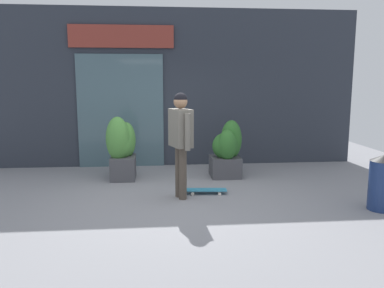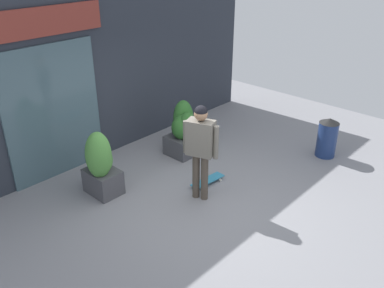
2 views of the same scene
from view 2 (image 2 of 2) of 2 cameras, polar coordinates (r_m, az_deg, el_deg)
ground_plane at (r=7.35m, az=1.06°, el=-8.09°), size 12.00×12.00×0.00m
building_facade at (r=8.54m, az=-13.65°, el=9.42°), size 8.78×0.31×3.56m
skateboarder at (r=6.94m, az=1.19°, el=0.15°), size 0.40×0.61×1.76m
skateboard at (r=7.86m, az=2.17°, el=-5.05°), size 0.74×0.29×0.08m
planter_box_left at (r=7.48m, az=-12.59°, el=-2.36°), size 0.57×0.72×1.26m
planter_box_right at (r=8.71m, az=-1.12°, el=1.99°), size 0.65×0.69×1.15m
trash_bin at (r=9.12m, az=18.14°, el=0.90°), size 0.42×0.42×0.86m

